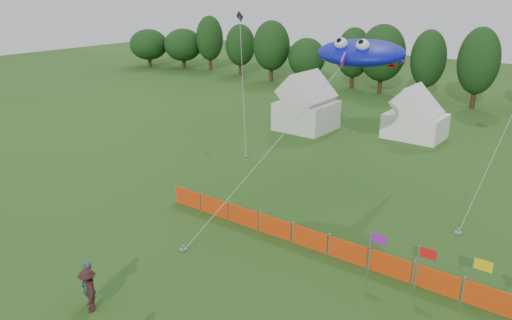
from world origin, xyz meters
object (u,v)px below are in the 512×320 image
Objects in this scene: tent_right at (416,118)px; stingray_kite at (364,52)px; spectator_c at (88,290)px; barrier_fence at (310,239)px; tent_left at (307,107)px; spectator_a at (88,285)px.

stingray_kite reaches higher than tent_right.
spectator_c is 19.13m from stingray_kite.
stingray_kite is (-1.75, 8.23, 7.77)m from barrier_fence.
barrier_fence is (2.71, -20.99, -1.14)m from tent_right.
tent_left reaches higher than spectator_c.
spectator_c reaches higher than barrier_fence.
spectator_c is 0.10× the size of stingray_kite.
tent_left is at bearing 122.11° from barrier_fence.
stingray_kite is at bearing 101.99° from barrier_fence.
spectator_a reaches higher than barrier_fence.
spectator_a is 1.08× the size of spectator_c.
tent_right reaches higher than barrier_fence.
tent_right is 14.41m from stingray_kite.
tent_left is 21.13m from barrier_fence.
tent_right is at bearing 97.37° from barrier_fence.
barrier_fence is at bearing -57.89° from tent_left.
stingray_kite is (9.46, -9.62, 6.27)m from tent_left.
barrier_fence is at bearing 62.17° from spectator_a.
stingray_kite reaches higher than tent_left.
spectator_c is (0.22, -0.17, -0.07)m from spectator_a.
tent_left reaches higher than tent_right.
spectator_c is (-4.21, -9.24, 0.39)m from barrier_fence.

